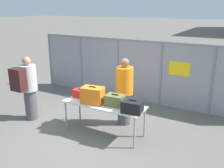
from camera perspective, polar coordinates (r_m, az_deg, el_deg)
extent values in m
plane|color=#605E56|center=(6.19, -3.48, -10.87)|extent=(120.00, 120.00, 0.00)
cylinder|color=gray|center=(9.84, -13.92, 5.42)|extent=(0.07, 0.07, 1.95)
cylinder|color=gray|center=(8.92, -7.00, 4.61)|extent=(0.07, 0.07, 1.95)
cylinder|color=gray|center=(8.16, 1.32, 3.54)|extent=(0.07, 0.07, 1.95)
cylinder|color=gray|center=(7.60, 11.08, 2.19)|extent=(0.07, 0.07, 1.95)
cylinder|color=gray|center=(7.30, 21.97, 0.61)|extent=(0.07, 0.07, 1.95)
cube|color=gray|center=(7.85, 6.03, 2.90)|extent=(7.30, 0.01, 1.95)
cube|color=gray|center=(7.67, 6.26, 9.77)|extent=(7.30, 0.04, 0.04)
cube|color=yellow|center=(7.39, 15.11, 3.36)|extent=(0.60, 0.01, 0.40)
cube|color=silver|center=(5.84, -1.88, -4.63)|extent=(1.96, 0.69, 0.02)
cylinder|color=#99999E|center=(6.28, -10.47, -7.03)|extent=(0.04, 0.04, 0.73)
cylinder|color=#99999E|center=(5.38, 5.13, -11.10)|extent=(0.04, 0.04, 0.73)
cylinder|color=#99999E|center=(6.68, -7.39, -5.34)|extent=(0.04, 0.04, 0.73)
cylinder|color=#99999E|center=(5.85, 7.45, -8.76)|extent=(0.04, 0.04, 0.73)
cube|color=red|center=(6.22, -7.04, -2.23)|extent=(0.41, 0.23, 0.20)
cube|color=black|center=(6.19, -7.08, -1.24)|extent=(0.16, 0.03, 0.02)
cube|color=orange|center=(5.81, -4.46, -2.59)|extent=(0.55, 0.40, 0.39)
cube|color=black|center=(5.75, -4.50, -0.65)|extent=(0.16, 0.05, 0.02)
cube|color=#566033|center=(5.68, 0.67, -3.75)|extent=(0.43, 0.32, 0.26)
cube|color=black|center=(5.63, 0.68, -2.42)|extent=(0.16, 0.03, 0.02)
cube|color=black|center=(5.37, 4.71, -5.09)|extent=(0.46, 0.40, 0.25)
cube|color=black|center=(5.32, 4.75, -3.71)|extent=(0.16, 0.04, 0.02)
cylinder|color=#4C4C51|center=(7.04, -18.01, -4.49)|extent=(0.32, 0.32, 0.81)
cylinder|color=#B2B2B7|center=(6.81, -18.59, 1.32)|extent=(0.42, 0.42, 0.67)
sphere|color=#A57A5B|center=(6.71, -18.95, 4.99)|extent=(0.22, 0.22, 0.22)
cube|color=#381919|center=(6.60, -20.69, 0.91)|extent=(0.38, 0.23, 0.57)
cylinder|color=#4C4C51|center=(6.44, 2.80, -5.64)|extent=(0.32, 0.32, 0.82)
cylinder|color=orange|center=(6.19, 2.90, 0.77)|extent=(0.43, 0.43, 0.68)
sphere|color=brown|center=(6.07, 2.96, 4.86)|extent=(0.22, 0.22, 0.22)
cube|color=#4C6B47|center=(9.99, 17.09, 2.14)|extent=(3.29, 1.40, 0.56)
sphere|color=black|center=(9.46, 12.60, 0.68)|extent=(0.55, 0.55, 0.55)
sphere|color=black|center=(10.87, 14.96, 2.65)|extent=(0.55, 0.55, 0.55)
cylinder|color=#59595B|center=(10.71, 5.37, 2.55)|extent=(1.15, 0.06, 0.06)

